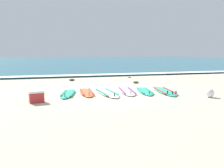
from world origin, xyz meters
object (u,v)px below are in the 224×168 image
Objects in this scene: surfboard_1 at (87,92)px; surfboard_0 at (68,94)px; surfboard_5 at (164,91)px; cooler_box at (36,97)px; beach_ball at (210,93)px; surfboard_4 at (144,91)px; surfboard_2 at (107,93)px; surfboard_3 at (127,91)px.

surfboard_0 is at bearing -172.74° from surfboard_1.
cooler_box is (-4.90, -0.73, 0.16)m from surfboard_5.
surfboard_5 is at bearing -6.13° from surfboard_0.
beach_ball is (4.82, -1.88, 0.12)m from surfboard_0.
surfboard_1 is 2.34m from surfboard_4.
surfboard_2 is 2.73m from cooler_box.
surfboard_0 is 0.83× the size of surfboard_5.
surfboard_0 is 3.04m from surfboard_4.
beach_ball is (1.79, -1.66, 0.12)m from surfboard_4.
surfboard_0 is 2.33m from surfboard_3.
surfboard_2 is (0.74, -0.27, -0.00)m from surfboard_1.
surfboard_2 is at bearing 20.78° from cooler_box.
surfboard_3 is 1.53m from surfboard_5.
cooler_box reaches higher than surfboard_0.
beach_ball is (1.00, -1.47, 0.12)m from surfboard_5.
beach_ball reaches higher than surfboard_1.
surfboard_3 and surfboard_5 have the same top height.
surfboard_5 is 7.71× the size of beach_ball.
surfboard_1 is 4.01× the size of cooler_box.
cooler_box reaches higher than surfboard_5.
surfboard_2 is 4.62× the size of cooler_box.
cooler_box is (-4.12, -0.92, 0.16)m from surfboard_4.
surfboard_5 is (0.79, -0.19, 0.00)m from surfboard_4.
surfboard_4 is at bearing -4.16° from surfboard_0.
surfboard_0 is at bearing 175.84° from surfboard_4.
surfboard_3 is 0.72m from surfboard_4.
surfboard_2 is at bearing -20.00° from surfboard_1.
surfboard_4 is at bearing -7.67° from surfboard_1.
surfboard_5 is (3.10, -0.50, 0.00)m from surfboard_1.
cooler_box is (-1.80, -1.24, 0.16)m from surfboard_1.
surfboard_0 is 1.58m from cooler_box.
surfboard_2 is 0.98× the size of surfboard_5.
surfboard_0 and surfboard_4 have the same top height.
surfboard_1 is 6.54× the size of beach_ball.
cooler_box is at bearing -159.22° from surfboard_2.
surfboard_4 is (0.70, -0.18, 0.00)m from surfboard_3.
surfboard_1 and surfboard_4 have the same top height.
cooler_box reaches higher than surfboard_3.
surfboard_3 is at bearing 17.89° from cooler_box.
surfboard_4 is at bearing -1.52° from surfboard_2.
surfboard_1 is at bearing 170.81° from surfboard_5.
surfboard_0 is 5.18m from beach_ball.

